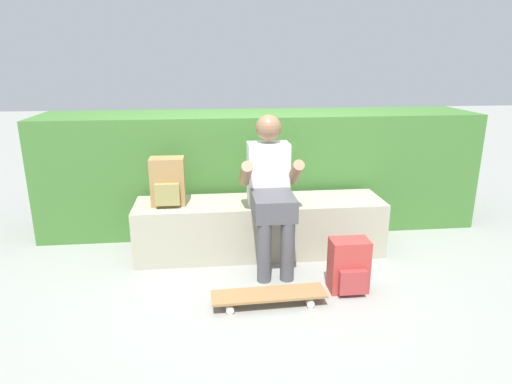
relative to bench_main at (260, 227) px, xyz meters
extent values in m
plane|color=gray|center=(0.00, -0.38, -0.24)|extent=(24.00, 24.00, 0.00)
cube|color=#A7A28A|center=(0.00, 0.00, 0.00)|extent=(2.14, 0.51, 0.48)
cube|color=white|center=(0.06, -0.08, 0.50)|extent=(0.34, 0.22, 0.52)
sphere|color=#8C6647|center=(0.06, -0.08, 0.88)|extent=(0.21, 0.21, 0.21)
cube|color=#4C4C51|center=(0.06, -0.39, 0.32)|extent=(0.32, 0.40, 0.17)
cylinder|color=#4C4C51|center=(-0.03, -0.54, 0.00)|extent=(0.11, 0.11, 0.48)
cylinder|color=#4C4C51|center=(0.15, -0.54, 0.00)|extent=(0.11, 0.11, 0.48)
cylinder|color=#8C6647|center=(-0.14, -0.22, 0.54)|extent=(0.09, 0.33, 0.27)
cylinder|color=#8C6647|center=(0.26, -0.22, 0.54)|extent=(0.09, 0.33, 0.27)
cube|color=olive|center=(-0.04, -0.89, -0.16)|extent=(0.81, 0.23, 0.02)
cylinder|color=silver|center=(0.23, -0.80, -0.21)|extent=(0.06, 0.03, 0.05)
cylinder|color=silver|center=(0.24, -0.95, -0.21)|extent=(0.06, 0.03, 0.05)
cylinder|color=silver|center=(-0.32, -0.82, -0.21)|extent=(0.06, 0.03, 0.05)
cylinder|color=silver|center=(-0.32, -0.97, -0.21)|extent=(0.06, 0.03, 0.05)
cube|color=#A37A47|center=(-0.77, 0.00, 0.44)|extent=(0.28, 0.18, 0.40)
cube|color=#948A4C|center=(-0.77, -0.11, 0.36)|extent=(0.20, 0.05, 0.18)
cube|color=#B23833|center=(0.57, -0.74, -0.04)|extent=(0.28, 0.18, 0.40)
cube|color=#A53737|center=(0.57, -0.86, -0.12)|extent=(0.20, 0.05, 0.18)
cube|color=#3F7330|center=(0.09, 0.74, 0.33)|extent=(4.25, 0.79, 1.14)
camera|label=1|loc=(-0.43, -3.61, 1.42)|focal=31.09mm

